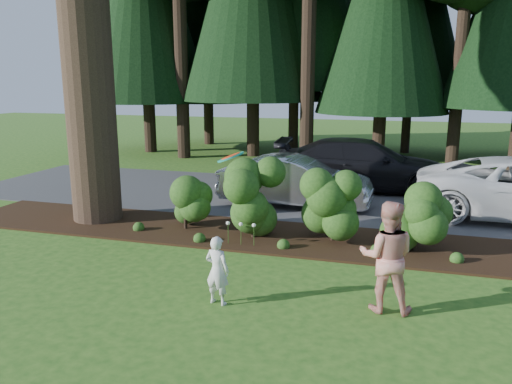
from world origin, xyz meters
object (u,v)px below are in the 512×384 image
(car_dark_suv, at_px, (364,164))
(child, at_px, (217,270))
(adult, at_px, (387,257))
(frisbee, at_px, (231,157))
(car_silver_wagon, at_px, (295,181))

(car_dark_suv, xyz_separation_m, child, (-1.59, -9.60, -0.29))
(adult, height_order, frisbee, frisbee)
(car_dark_suv, relative_size, adult, 3.23)
(car_silver_wagon, height_order, car_dark_suv, car_dark_suv)
(car_dark_suv, relative_size, frisbee, 12.71)
(car_dark_suv, bearing_deg, frisbee, 165.65)
(car_silver_wagon, relative_size, frisbee, 9.62)
(car_dark_suv, height_order, adult, adult)
(car_dark_suv, xyz_separation_m, adult, (1.06, -9.06, 0.03))
(car_dark_suv, distance_m, child, 9.74)
(child, xyz_separation_m, adult, (2.65, 0.54, 0.32))
(car_silver_wagon, distance_m, adult, 6.78)
(adult, relative_size, frisbee, 3.93)
(car_silver_wagon, height_order, adult, adult)
(car_dark_suv, bearing_deg, adult, -178.55)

